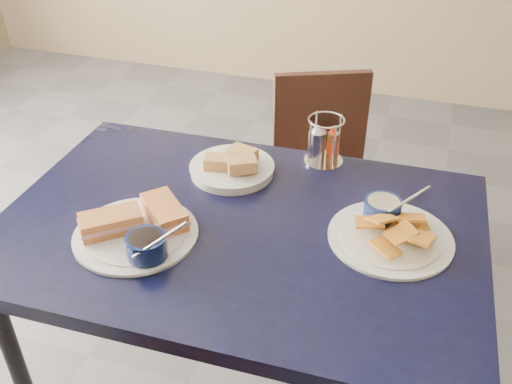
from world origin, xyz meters
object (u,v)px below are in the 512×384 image
(bread_basket, at_px, (233,167))
(condiment_caddy, at_px, (323,144))
(dining_table, at_px, (240,245))
(sandwich_plate, at_px, (139,228))
(chair_far, at_px, (330,162))
(plantain_plate, at_px, (389,228))

(bread_basket, distance_m, condiment_caddy, 0.26)
(bread_basket, bearing_deg, dining_table, -66.29)
(dining_table, relative_size, sandwich_plate, 3.79)
(chair_far, relative_size, bread_basket, 3.41)
(dining_table, height_order, bread_basket, bread_basket)
(chair_far, xyz_separation_m, condiment_caddy, (0.06, -0.51, 0.36))
(chair_far, distance_m, plantain_plate, 0.90)
(condiment_caddy, bearing_deg, dining_table, -110.15)
(sandwich_plate, relative_size, bread_basket, 1.37)
(dining_table, relative_size, condiment_caddy, 8.64)
(chair_far, xyz_separation_m, bread_basket, (-0.16, -0.65, 0.33))
(dining_table, relative_size, plantain_plate, 4.08)
(sandwich_plate, distance_m, plantain_plate, 0.58)
(condiment_caddy, bearing_deg, chair_far, 96.74)
(sandwich_plate, xyz_separation_m, plantain_plate, (0.55, 0.19, -0.01))
(condiment_caddy, bearing_deg, bread_basket, -147.38)
(plantain_plate, height_order, condiment_caddy, condiment_caddy)
(sandwich_plate, bearing_deg, dining_table, 30.84)
(sandwich_plate, height_order, condiment_caddy, condiment_caddy)
(dining_table, distance_m, condiment_caddy, 0.39)
(chair_far, bearing_deg, condiment_caddy, -83.26)
(dining_table, bearing_deg, plantain_plate, 10.98)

